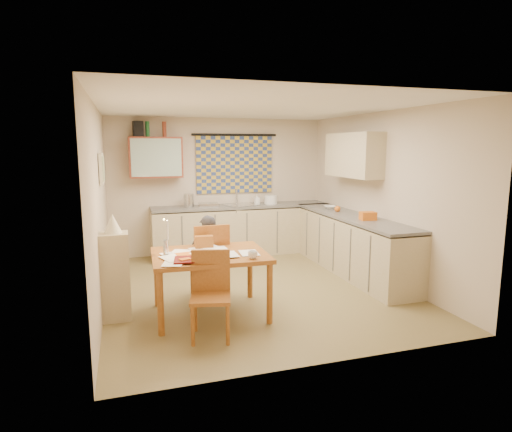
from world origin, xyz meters
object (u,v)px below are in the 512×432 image
object	(u,v)px
stove	(390,263)
counter_back	(243,230)
chair_far	(209,275)
person	(208,257)
shelf_stand	(115,276)
dining_table	(210,284)
counter_right	(351,244)

from	to	relation	value
stove	counter_back	bearing A→B (deg)	116.18
chair_far	person	world-z (taller)	person
stove	shelf_stand	distance (m)	3.55
counter_back	stove	distance (m)	3.01
stove	dining_table	xyz separation A→B (m)	(-2.47, -0.01, -0.04)
stove	person	xyz separation A→B (m)	(-2.40, 0.52, 0.14)
counter_back	counter_right	size ratio (longest dim) A/B	1.12
dining_table	counter_right	bearing A→B (deg)	25.16
counter_back	chair_far	bearing A→B (deg)	-115.93
counter_right	chair_far	size ratio (longest dim) A/B	2.92
chair_far	counter_back	bearing A→B (deg)	-118.19
stove	shelf_stand	xyz separation A→B (m)	(-3.54, 0.17, 0.09)
chair_far	shelf_stand	bearing A→B (deg)	15.93
counter_back	counter_right	distance (m)	2.12
person	shelf_stand	size ratio (longest dim) A/B	1.09
chair_far	stove	bearing A→B (deg)	164.58
counter_back	dining_table	world-z (taller)	counter_back
stove	shelf_stand	bearing A→B (deg)	177.22
chair_far	counter_right	bearing A→B (deg)	-170.40
counter_right	dining_table	size ratio (longest dim) A/B	2.18
person	counter_right	bearing A→B (deg)	-163.48
dining_table	shelf_stand	size ratio (longest dim) A/B	1.33
counter_back	dining_table	distance (m)	2.95
counter_back	shelf_stand	distance (m)	3.36
counter_right	chair_far	world-z (taller)	chair_far
shelf_stand	stove	bearing A→B (deg)	-2.78
person	counter_back	bearing A→B (deg)	-112.07
person	stove	bearing A→B (deg)	171.74
shelf_stand	counter_back	bearing A→B (deg)	48.89
dining_table	shelf_stand	distance (m)	1.09
counter_right	stove	xyz separation A→B (m)	(-0.00, -1.05, -0.03)
counter_right	stove	distance (m)	1.05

